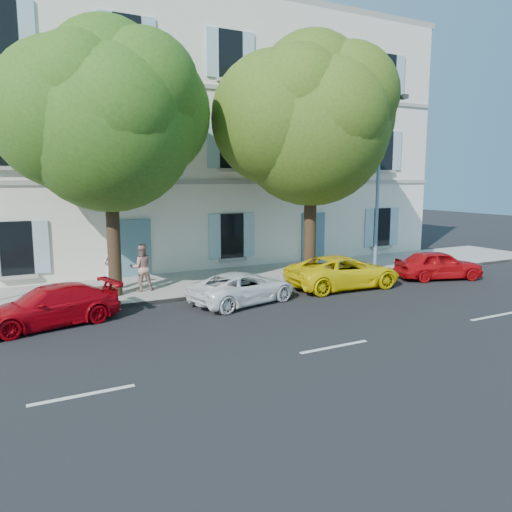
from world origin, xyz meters
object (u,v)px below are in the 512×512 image
car_red_coupe (49,306)px  car_red_hatchback (438,265)px  car_white_coupe (243,288)px  tree_right (312,129)px  pedestrian_a (111,268)px  car_yellow_supercar (344,272)px  pedestrian_b (141,267)px  street_lamp (381,175)px  tree_left (109,125)px

car_red_coupe → car_red_hatchback: (15.03, -0.38, 0.04)m
car_white_coupe → car_red_hatchback: car_red_hatchback is taller
tree_right → car_white_coupe: bearing=-154.9°
car_red_hatchback → pedestrian_a: (-12.64, 3.57, 0.37)m
car_red_coupe → car_yellow_supercar: size_ratio=0.88×
tree_right → pedestrian_b: size_ratio=5.40×
car_red_coupe → car_white_coupe: (6.03, -0.23, -0.04)m
car_red_coupe → pedestrian_b: size_ratio=2.31×
street_lamp → car_white_coupe: bearing=-167.1°
pedestrian_a → pedestrian_b: size_ratio=0.97×
street_lamp → pedestrian_a: street_lamp is taller
tree_right → street_lamp: bearing=-2.3°
pedestrian_b → car_red_coupe: bearing=41.2°
pedestrian_a → pedestrian_b: (0.96, -0.62, 0.03)m
car_red_coupe → street_lamp: street_lamp is taller
car_white_coupe → car_yellow_supercar: bearing=-99.4°
car_yellow_supercar → tree_right: bearing=23.7°
car_red_coupe → car_white_coupe: bearing=75.4°
street_lamp → car_red_hatchback: bearing=-47.3°
car_red_hatchback → pedestrian_b: 12.05m
street_lamp → tree_left: bearing=175.5°
car_red_coupe → pedestrian_a: bearing=130.8°
car_red_coupe → street_lamp: 13.93m
pedestrian_b → car_white_coupe: bearing=137.6°
car_white_coupe → pedestrian_b: bearing=30.1°
tree_right → car_red_hatchback: bearing=-21.0°
car_red_hatchback → tree_right: tree_right is taller
car_red_coupe → car_yellow_supercar: 10.48m
car_yellow_supercar → car_red_hatchback: (4.55, -0.48, -0.02)m
car_red_hatchback → tree_right: size_ratio=0.39×
car_yellow_supercar → street_lamp: 4.86m
tree_left → pedestrian_a: tree_left is taller
car_red_hatchback → street_lamp: bearing=60.1°
car_red_coupe → tree_right: tree_right is taller
car_white_coupe → pedestrian_a: 5.01m
pedestrian_a → car_yellow_supercar: bearing=125.1°
tree_left → pedestrian_b: (0.98, 0.24, -4.88)m
tree_left → pedestrian_a: size_ratio=5.41×
car_red_coupe → pedestrian_a: (2.39, 3.19, 0.40)m
car_red_coupe → tree_left: (2.36, 2.32, 5.31)m
pedestrian_b → pedestrian_a: bearing=-29.3°
car_white_coupe → street_lamp: 8.40m
car_red_coupe → street_lamp: (13.33, 1.45, 3.74)m
car_red_coupe → pedestrian_b: (3.34, 2.56, 0.43)m
car_red_hatchback → tree_left: tree_left is taller
pedestrian_b → tree_right: bearing=175.3°
tree_left → pedestrian_b: 4.98m
car_red_coupe → tree_left: size_ratio=0.44×
car_red_coupe → car_red_hatchback: bearing=76.2°
tree_right → pedestrian_b: 8.33m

